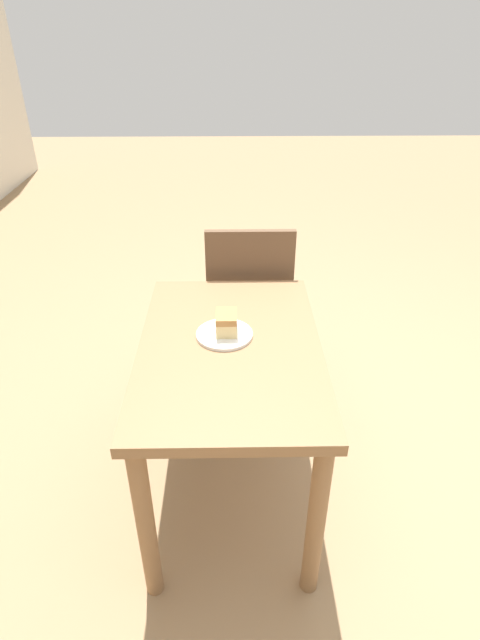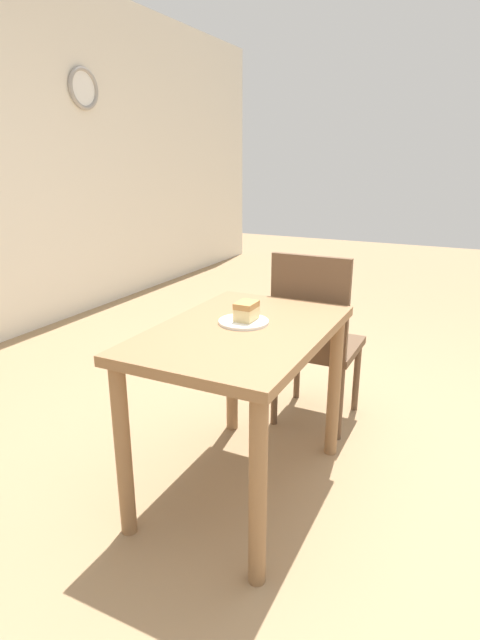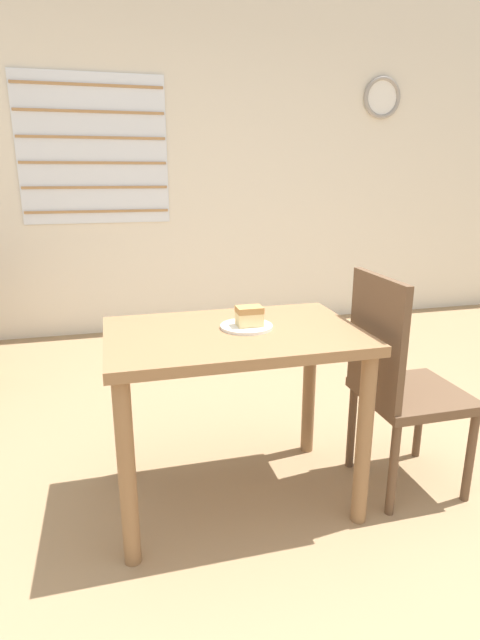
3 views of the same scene
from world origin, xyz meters
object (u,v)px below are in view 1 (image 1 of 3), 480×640
at_px(chair_near_window, 249,307).
at_px(plate, 224,334).
at_px(dining_table_near, 230,373).
at_px(cake_slice, 226,323).

height_order(chair_near_window, plate, chair_near_window).
distance_m(dining_table_near, chair_near_window, 0.69).
distance_m(plate, cake_slice, 0.05).
height_order(plate, cake_slice, cake_slice).
bearing_deg(cake_slice, chair_near_window, -9.38).
height_order(chair_near_window, cake_slice, chair_near_window).
distance_m(chair_near_window, plate, 0.68).
distance_m(dining_table_near, plate, 0.14).
height_order(dining_table_near, plate, plate).
bearing_deg(dining_table_near, chair_near_window, -7.52).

